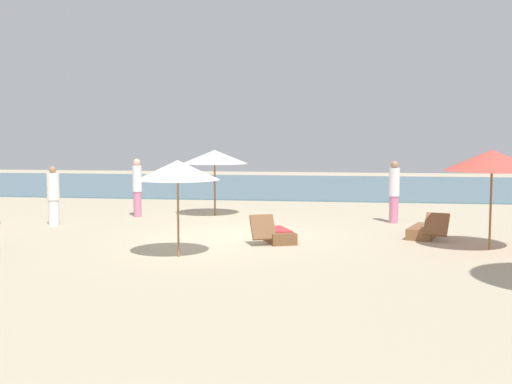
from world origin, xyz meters
name	(u,v)px	position (x,y,z in m)	size (l,w,h in m)	color
ground_plane	(237,236)	(0.00, 0.00, 0.00)	(60.00, 60.00, 0.00)	#BCAD8E
ocean_water	(293,185)	(0.00, 17.00, 0.03)	(48.00, 16.00, 0.06)	slate
umbrella_0	(178,170)	(-0.76, -2.94, 1.87)	(1.81, 1.81, 2.09)	olive
umbrella_1	(492,160)	(6.06, -1.11, 2.05)	(2.15, 2.15, 2.29)	brown
umbrella_2	(215,157)	(-1.48, 4.14, 1.93)	(2.18, 2.18, 2.16)	brown
lounger_0	(425,231)	(4.82, 0.52, 0.17)	(1.09, 1.78, 0.70)	brown
lounger_2	(276,234)	(1.08, -0.65, 0.18)	(1.17, 1.76, 0.72)	brown
person_0	(394,191)	(4.22, 3.18, 0.96)	(0.33, 0.33, 1.87)	#D17299
person_1	(137,187)	(-3.91, 3.48, 0.97)	(0.37, 0.37, 1.88)	#D17299
person_2	(53,196)	(-5.64, 1.17, 0.87)	(0.47, 0.47, 1.74)	white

